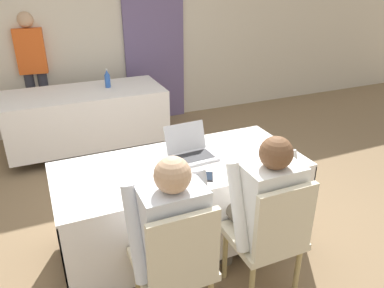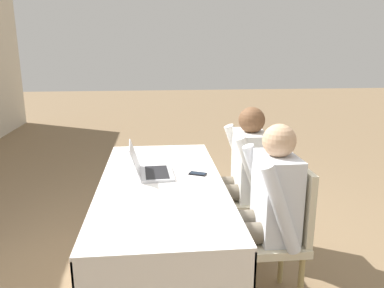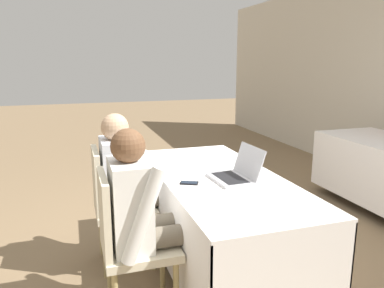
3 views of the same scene
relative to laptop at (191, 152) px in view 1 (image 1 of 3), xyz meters
name	(u,v)px [view 1 (image 1 of 3)]	position (x,y,z in m)	size (l,w,h in m)	color
ground_plane	(182,243)	(-0.11, -0.07, -0.79)	(24.00, 24.00, 0.00)	#846B4C
wall_back	(98,28)	(-0.11, 2.81, 0.56)	(12.00, 0.06, 2.70)	beige
curtain_panel	(154,27)	(0.63, 2.75, 0.54)	(0.86, 0.04, 2.65)	slate
conference_table_near	(181,184)	(-0.11, -0.07, -0.22)	(1.84, 0.82, 0.74)	white
conference_table_far	(86,105)	(-0.48, 2.07, -0.22)	(1.84, 0.82, 0.74)	white
laptop	(191,152)	(0.00, 0.00, 0.00)	(0.35, 0.32, 0.23)	#B7B7BC
cell_phone	(208,177)	(-0.01, -0.33, -0.04)	(0.11, 0.14, 0.01)	black
paper_beside_laptop	(218,145)	(0.28, 0.11, -0.04)	(0.32, 0.36, 0.00)	white
paper_centre_table	(148,158)	(-0.31, 0.10, -0.04)	(0.21, 0.30, 0.00)	white
paper_left_edge	(170,176)	(-0.25, -0.22, -0.04)	(0.22, 0.30, 0.00)	white
water_bottle	(107,79)	(-0.19, 2.12, 0.06)	(0.07, 0.07, 0.22)	#2D5BB7
chair_near_left	(176,263)	(-0.43, -0.79, -0.27)	(0.44, 0.44, 0.92)	tan
chair_near_right	(270,234)	(0.21, -0.79, -0.27)	(0.44, 0.44, 0.92)	tan
person_checkered_shirt	(169,230)	(-0.43, -0.69, -0.11)	(0.50, 0.52, 1.18)	#665B4C
person_white_shirt	(263,205)	(0.21, -0.69, -0.11)	(0.50, 0.52, 1.18)	#665B4C
person_red_shirt	(34,68)	(-0.98, 2.78, 0.13)	(0.36, 0.24, 1.59)	#33333D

